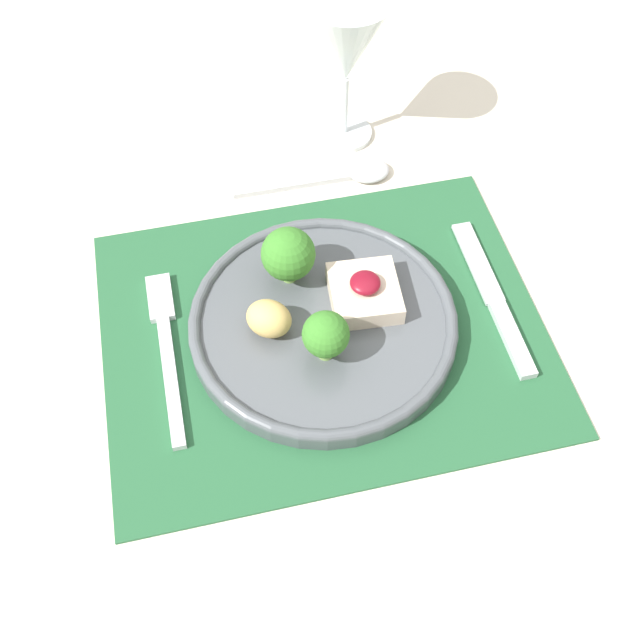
# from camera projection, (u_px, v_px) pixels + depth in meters

# --- Properties ---
(ground_plane) EXTENTS (8.00, 8.00, 0.00)m
(ground_plane) POSITION_uv_depth(u_px,v_px,m) (322.00, 569.00, 1.34)
(ground_plane) COLOR brown
(dining_table) EXTENTS (1.56, 1.29, 0.76)m
(dining_table) POSITION_uv_depth(u_px,v_px,m) (323.00, 369.00, 0.78)
(dining_table) COLOR beige
(dining_table) RESTS_ON ground_plane
(placemat) EXTENTS (0.42, 0.33, 0.00)m
(placemat) POSITION_uv_depth(u_px,v_px,m) (323.00, 330.00, 0.72)
(placemat) COLOR #235633
(placemat) RESTS_ON dining_table
(dinner_plate) EXTENTS (0.26, 0.26, 0.08)m
(dinner_plate) POSITION_uv_depth(u_px,v_px,m) (319.00, 319.00, 0.71)
(dinner_plate) COLOR #4C5156
(dinner_plate) RESTS_ON placemat
(fork) EXTENTS (0.02, 0.19, 0.01)m
(fork) POSITION_uv_depth(u_px,v_px,m) (166.00, 343.00, 0.71)
(fork) COLOR silver
(fork) RESTS_ON placemat
(knife) EXTENTS (0.02, 0.19, 0.01)m
(knife) POSITION_uv_depth(u_px,v_px,m) (497.00, 306.00, 0.73)
(knife) COLOR silver
(knife) RESTS_ON placemat
(spoon) EXTENTS (0.18, 0.04, 0.01)m
(spoon) POSITION_uv_depth(u_px,v_px,m) (348.00, 174.00, 0.84)
(spoon) COLOR silver
(spoon) RESTS_ON dining_table
(wine_glass_near) EXTENTS (0.09, 0.09, 0.17)m
(wine_glass_near) POSITION_uv_depth(u_px,v_px,m) (347.00, 45.00, 0.78)
(wine_glass_near) COLOR white
(wine_glass_near) RESTS_ON dining_table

